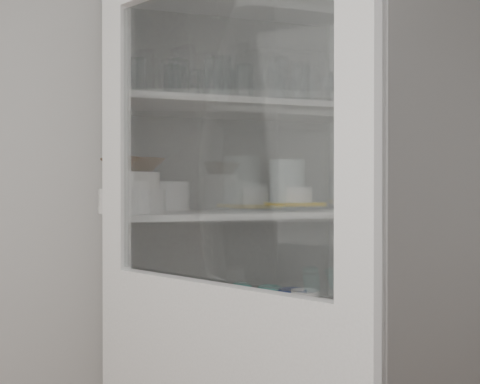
{
  "coord_description": "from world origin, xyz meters",
  "views": [
    {
      "loc": [
        -0.34,
        -0.6,
        1.35
      ],
      "look_at": [
        0.2,
        1.27,
        1.33
      ],
      "focal_mm": 38.0,
      "sensor_mm": 36.0,
      "label": 1
    }
  ],
  "objects": [
    {
      "name": "wall_back",
      "position": [
        0.0,
        1.5,
        1.3
      ],
      "size": [
        3.6,
        0.02,
        2.6
      ],
      "primitive_type": "cube",
      "color": "#BCBCBB",
      "rests_on": "ground"
    },
    {
      "name": "pantry_cabinet",
      "position": [
        0.2,
        1.34,
        0.94
      ],
      "size": [
        1.0,
        0.45,
        2.1
      ],
      "color": "silver",
      "rests_on": "floor"
    },
    {
      "name": "cupboard_door",
      "position": [
        -0.04,
        0.68,
        0.87
      ],
      "size": [
        0.55,
        0.76,
        2.0
      ],
      "rotation": [
        0.0,
        0.0,
        -0.96
      ],
      "color": "silver",
      "rests_on": "floor"
    },
    {
      "name": "tumbler_0",
      "position": [
        -0.2,
        1.14,
        1.72
      ],
      "size": [
        0.08,
        0.08,
        0.12
      ],
      "primitive_type": "cylinder",
      "rotation": [
        0.0,
        0.0,
        -0.25
      ],
      "color": "silver",
      "rests_on": "shelf_glass"
    },
    {
      "name": "tumbler_1",
      "position": [
        0.07,
        1.15,
        1.73
      ],
      "size": [
        0.09,
        0.09,
        0.14
      ],
      "primitive_type": "cylinder",
      "rotation": [
        0.0,
        0.0,
        0.24
      ],
      "color": "silver",
      "rests_on": "shelf_glass"
    },
    {
      "name": "tumbler_2",
      "position": [
        0.09,
        1.14,
        1.74
      ],
      "size": [
        0.08,
        0.08,
        0.15
      ],
      "primitive_type": "cylinder",
      "rotation": [
        0.0,
        0.0,
        -0.12
      ],
      "color": "silver",
      "rests_on": "shelf_glass"
    },
    {
      "name": "tumbler_3",
      "position": [
        0.18,
        1.16,
        1.73
      ],
      "size": [
        0.07,
        0.07,
        0.13
      ],
      "primitive_type": "cylinder",
      "rotation": [
        0.0,
        0.0,
        0.12
      ],
      "color": "silver",
      "rests_on": "shelf_glass"
    },
    {
      "name": "tumbler_4",
      "position": [
        0.3,
        1.12,
        1.74
      ],
      "size": [
        0.09,
        0.09,
        0.15
      ],
      "primitive_type": "cylinder",
      "rotation": [
        0.0,
        0.0,
        -0.28
      ],
      "color": "silver",
      "rests_on": "shelf_glass"
    },
    {
      "name": "tumbler_5",
      "position": [
        0.39,
        1.14,
        1.73
      ],
      "size": [
        0.09,
        0.09,
        0.15
      ],
      "primitive_type": "cylinder",
      "rotation": [
        0.0,
        0.0,
        -0.38
      ],
      "color": "silver",
      "rests_on": "shelf_glass"
    },
    {
      "name": "tumbler_6",
      "position": [
        0.44,
        1.14,
        1.73
      ],
      "size": [
        0.08,
        0.08,
        0.14
      ],
      "primitive_type": "cylinder",
      "rotation": [
        0.0,
        0.0,
        0.12
      ],
      "color": "silver",
      "rests_on": "shelf_glass"
    },
    {
      "name": "tumbler_7",
      "position": [
        -0.04,
        1.24,
        1.74
      ],
      "size": [
        0.09,
        0.09,
        0.16
      ],
      "primitive_type": "cylinder",
      "rotation": [
        0.0,
        0.0,
        -0.11
      ],
      "color": "silver",
      "rests_on": "shelf_glass"
    },
    {
      "name": "tumbler_8",
      "position": [
        0.06,
        1.27,
        1.73
      ],
      "size": [
        0.08,
        0.08,
        0.13
      ],
      "primitive_type": "cylinder",
      "rotation": [
        0.0,
        0.0,
        0.22
      ],
      "color": "silver",
      "rests_on": "shelf_glass"
    },
    {
      "name": "tumbler_9",
      "position": [
        -0.06,
        1.27,
        1.73
      ],
      "size": [
        0.07,
        0.07,
        0.14
      ],
      "primitive_type": "cylinder",
      "rotation": [
        0.0,
        0.0,
        -0.02
      ],
      "color": "silver",
      "rests_on": "shelf_glass"
    },
    {
      "name": "tumbler_10",
      "position": [
        0.16,
        1.29,
        1.73
      ],
      "size": [
        0.08,
        0.08,
        0.13
      ],
      "primitive_type": "cylinder",
      "rotation": [
        0.0,
        0.0,
        0.16
      ],
      "color": "silver",
      "rests_on": "shelf_glass"
    },
    {
      "name": "tumbler_11",
      "position": [
        0.36,
        1.25,
        1.73
      ],
      "size": [
        0.08,
        0.08,
        0.14
      ],
      "primitive_type": "cylinder",
      "rotation": [
        0.0,
        0.0,
        0.17
      ],
      "color": "silver",
      "rests_on": "shelf_glass"
    },
    {
      "name": "goblet_0",
      "position": [
        0.04,
        1.35,
        1.74
      ],
      "size": [
        0.07,
        0.07,
        0.17
      ],
      "primitive_type": null,
      "color": "silver",
      "rests_on": "shelf_glass"
    },
    {
      "name": "goblet_1",
      "position": [
        0.17,
        1.36,
        1.75
      ],
      "size": [
        0.08,
        0.08,
        0.19
      ],
      "primitive_type": null,
      "color": "silver",
      "rests_on": "shelf_glass"
    },
    {
      "name": "goblet_2",
      "position": [
        0.47,
        1.37,
        1.74
      ],
      "size": [
        0.07,
        0.07,
        0.16
      ],
      "primitive_type": null,
      "color": "silver",
      "rests_on": "shelf_glass"
    },
    {
      "name": "goblet_3",
      "position": [
        0.61,
        1.34,
        1.76
      ],
      "size": [
        0.08,
        0.08,
        0.19
      ],
      "primitive_type": null,
      "color": "silver",
      "rests_on": "shelf_glass"
    },
    {
      "name": "plate_stack_front",
      "position": [
        -0.21,
        1.22,
        1.3
      ],
      "size": [
        0.23,
        0.23,
        0.08
      ],
      "primitive_type": "cylinder",
      "color": "white",
      "rests_on": "shelf_plates"
    },
    {
      "name": "plate_stack_back",
      "position": [
        -0.08,
        1.37,
        1.32
      ],
      "size": [
        0.2,
        0.2,
        0.11
      ],
      "primitive_type": "cylinder",
      "color": "white",
      "rests_on": "shelf_plates"
    },
    {
      "name": "cream_bowl",
      "position": [
        -0.21,
        1.22,
        1.37
      ],
      "size": [
        0.25,
        0.25,
        0.06
      ],
      "primitive_type": "cylinder",
      "rotation": [
        0.0,
        0.0,
        -0.37
      ],
      "color": "white",
      "rests_on": "plate_stack_front"
    },
    {
      "name": "terracotta_bowl",
      "position": [
        -0.21,
        1.22,
        1.43
      ],
      "size": [
        0.27,
        0.27,
        0.05
      ],
      "primitive_type": "imported",
      "rotation": [
        0.0,
        0.0,
        0.4
      ],
      "color": "#42250F",
      "rests_on": "cream_bowl"
    },
    {
      "name": "glass_platter",
      "position": [
        0.43,
        1.28,
        1.27
      ],
      "size": [
        0.36,
        0.36,
        0.02
      ],
      "primitive_type": "cylinder",
      "rotation": [
        0.0,
        0.0,
        -0.16
      ],
      "color": "silver",
      "rests_on": "shelf_plates"
    },
    {
      "name": "yellow_trivet",
      "position": [
        0.43,
        1.28,
        1.29
      ],
      "size": [
        0.2,
        0.2,
        0.01
      ],
      "primitive_type": "cube",
      "rotation": [
        0.0,
        0.0,
        0.13
      ],
      "color": "yellow",
      "rests_on": "glass_platter"
    },
    {
      "name": "white_ramekin",
      "position": [
        0.43,
        1.28,
        1.32
      ],
      "size": [
        0.18,
        0.18,
        0.06
      ],
      "primitive_type": "cylinder",
      "rotation": [
        0.0,
        0.0,
        -0.3
      ],
      "color": "white",
      "rests_on": "yellow_trivet"
    },
    {
      "name": "grey_bowl_stack",
      "position": [
        0.4,
        1.3,
        1.36
      ],
      "size": [
        0.14,
        0.14,
        0.2
      ],
      "primitive_type": "cylinder",
      "color": "silver",
      "rests_on": "shelf_plates"
    },
    {
      "name": "mug_blue",
      "position": [
        0.4,
        1.23,
        0.91
      ],
      "size": [
        0.15,
        0.15,
        0.09
      ],
      "primitive_type": "imported",
      "rotation": [
        0.0,
        0.0,
        0.26
      ],
      "color": "navy",
      "rests_on": "shelf_mugs"
    },
    {
      "name": "mug_teal",
      "position": [
        0.34,
        1.32,
        0.91
      ],
      "size": [
        0.11,
        0.11,
        0.09
      ],
      "primitive_type": "imported",
      "rotation": [
        0.0,
        0.0,
        -0.13
      ],
      "color": "teal",
      "rests_on": "shelf_mugs"
    },
    {
      "name": "mug_white",
      "position": [
        0.43,
        1.17,
        0.91
      ],
      "size": [
        0.13,
        0.13,
        0.1
      ],
      "primitive_type": "imported",
      "rotation": [
        0.0,
        0.0,
        0.24
      ],
      "color": "white",
      "rests_on": "shelf_mugs"
    },
    {
      "name": "teal_jar",
      "position": [
        0.22,
        1.31,
        0.91
      ],
      "size": [
        0.08,
        0.08,
        0.1
      ],
      "color": "teal",
      "rests_on": "shelf_mugs"
    },
    {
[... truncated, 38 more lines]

